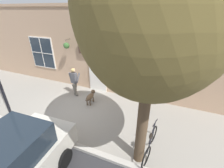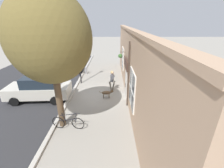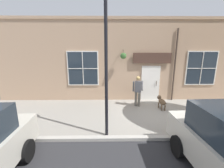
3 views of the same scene
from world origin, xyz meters
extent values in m
plane|color=gray|center=(0.00, 0.00, 0.00)|extent=(90.00, 90.00, 0.00)
cube|color=#B2ADA3|center=(2.00, 0.00, 0.06)|extent=(0.20, 28.00, 0.12)
cube|color=tan|center=(-2.35, 0.00, 2.33)|extent=(0.30, 18.00, 4.66)
cube|color=tan|center=(-2.35, 0.00, 4.74)|extent=(0.42, 18.00, 0.16)
cube|color=white|center=(-2.18, 0.15, 1.05)|extent=(0.10, 1.10, 2.10)
cube|color=#232D38|center=(-2.15, 0.15, 1.00)|extent=(0.03, 0.90, 1.90)
cylinder|color=#47382D|center=(-2.09, 0.50, 1.05)|extent=(0.03, 0.03, 0.30)
cube|color=#4C3328|center=(-2.08, 0.15, 2.55)|extent=(0.08, 2.20, 0.60)
cylinder|color=#47382D|center=(-2.12, 1.52, 2.10)|extent=(0.09, 0.09, 4.19)
cylinder|color=#47382D|center=(-1.96, -1.54, 3.00)|extent=(0.44, 0.04, 0.04)
cylinder|color=#47382D|center=(-1.78, -1.54, 2.82)|extent=(0.01, 0.01, 0.34)
cone|color=#2D2823|center=(-1.78, -1.54, 2.60)|extent=(0.32, 0.32, 0.18)
sphere|color=#3D6B33|center=(-1.78, -1.54, 2.69)|extent=(0.34, 0.34, 0.34)
cube|color=white|center=(-2.18, -3.87, 1.95)|extent=(0.08, 1.82, 2.02)
cube|color=#232D38|center=(-2.15, -3.87, 1.95)|extent=(0.03, 1.70, 1.90)
cube|color=white|center=(-2.13, -3.87, 1.95)|extent=(0.04, 0.04, 1.90)
cube|color=white|center=(-2.13, -3.87, 1.95)|extent=(0.04, 1.70, 0.04)
cube|color=white|center=(-2.18, 3.13, 1.95)|extent=(0.08, 1.82, 2.02)
cube|color=#232D38|center=(-2.15, 3.13, 1.95)|extent=(0.03, 1.70, 1.90)
cube|color=white|center=(-2.13, 3.13, 1.95)|extent=(0.04, 0.04, 1.90)
cube|color=white|center=(-2.13, 3.13, 1.95)|extent=(0.04, 1.70, 0.04)
cylinder|color=#6B665B|center=(-1.24, -0.86, 0.40)|extent=(0.31, 0.18, 0.82)
cylinder|color=#6B665B|center=(-1.00, -0.74, 0.40)|extent=(0.31, 0.18, 0.82)
cube|color=#4C4C51|center=(-1.12, -0.80, 1.11)|extent=(0.27, 0.37, 0.59)
sphere|color=tan|center=(-1.14, -0.79, 1.55)|extent=(0.22, 0.22, 0.22)
sphere|color=tan|center=(-1.11, -0.80, 1.57)|extent=(0.21, 0.21, 0.21)
cylinder|color=#4C4C51|center=(-1.12, -1.03, 1.12)|extent=(0.17, 0.11, 0.57)
cylinder|color=#4C4C51|center=(-1.18, -0.55, 1.14)|extent=(0.34, 0.14, 0.52)
ellipsoid|color=brown|center=(-0.69, 0.41, 0.40)|extent=(0.70, 0.34, 0.26)
cylinder|color=brown|center=(-0.89, 0.31, 0.14)|extent=(0.06, 0.06, 0.29)
cylinder|color=brown|center=(-0.90, 0.49, 0.14)|extent=(0.06, 0.06, 0.29)
cylinder|color=brown|center=(-0.49, 0.34, 0.14)|extent=(0.06, 0.06, 0.29)
cylinder|color=brown|center=(-0.50, 0.51, 0.14)|extent=(0.06, 0.06, 0.29)
sphere|color=brown|center=(-1.09, 0.39, 0.50)|extent=(0.22, 0.22, 0.22)
cone|color=brown|center=(-1.20, 0.38, 0.48)|extent=(0.11, 0.10, 0.09)
cone|color=brown|center=(-1.08, 0.34, 0.61)|extent=(0.06, 0.06, 0.07)
cone|color=brown|center=(-1.09, 0.44, 0.61)|extent=(0.06, 0.06, 0.07)
cylinder|color=brown|center=(-0.28, 0.44, 0.45)|extent=(0.21, 0.05, 0.14)
cylinder|color=brown|center=(1.59, 3.56, 1.64)|extent=(0.33, 0.33, 3.29)
ellipsoid|color=brown|center=(1.59, 3.56, 4.58)|extent=(3.70, 3.33, 4.06)
sphere|color=brown|center=(1.34, 4.07, 3.93)|extent=(1.78, 1.78, 1.78)
torus|color=black|center=(0.68, 3.89, 0.33)|extent=(0.70, 0.19, 0.70)
torus|color=black|center=(1.71, 3.82, 0.33)|extent=(0.70, 0.19, 0.70)
cylinder|color=black|center=(1.20, 3.85, 0.53)|extent=(0.98, 0.11, 0.18)
cylinder|color=black|center=(1.38, 3.84, 0.67)|extent=(0.23, 0.05, 0.48)
cylinder|color=black|center=(1.15, 3.85, 0.85)|extent=(0.83, 0.09, 0.16)
cylinder|color=black|center=(0.75, 3.88, 0.65)|extent=(0.12, 0.04, 0.58)
cylinder|color=black|center=(0.72, 3.88, 0.95)|extent=(0.46, 0.12, 0.03)
ellipsoid|color=black|center=(1.38, 3.84, 0.93)|extent=(0.25, 0.12, 0.09)
cylinder|color=black|center=(2.73, 1.44, 0.31)|extent=(0.63, 0.21, 0.62)
cylinder|color=black|center=(2.81, -0.32, 0.31)|extent=(0.63, 0.21, 0.62)
camera|label=1|loc=(5.09, 4.02, 4.54)|focal=24.00mm
camera|label=2|loc=(-1.09, 10.28, 5.28)|focal=24.00mm
camera|label=3|loc=(6.60, -2.29, 3.08)|focal=24.00mm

